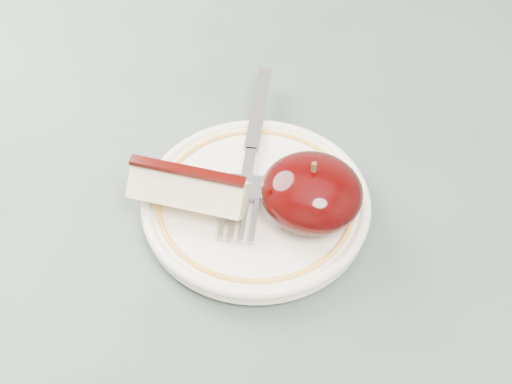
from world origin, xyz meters
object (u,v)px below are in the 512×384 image
(plate, at_px, (256,204))
(table, at_px, (264,248))
(fork, at_px, (251,151))
(apple_half, at_px, (312,192))

(plate, bearing_deg, table, 94.16)
(table, relative_size, fork, 4.52)
(table, xyz_separation_m, plate, (0.00, -0.03, 0.10))
(table, height_order, fork, fork)
(apple_half, height_order, fork, apple_half)
(apple_half, distance_m, fork, 0.08)
(table, bearing_deg, fork, 140.11)
(plate, xyz_separation_m, apple_half, (0.04, 0.00, 0.03))
(table, relative_size, plate, 4.96)
(apple_half, bearing_deg, fork, 144.10)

